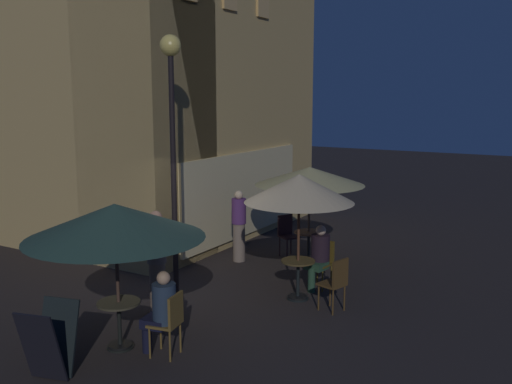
{
  "coord_description": "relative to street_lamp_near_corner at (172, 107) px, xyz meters",
  "views": [
    {
      "loc": [
        -7.76,
        -6.1,
        3.73
      ],
      "look_at": [
        1.41,
        -0.74,
        1.91
      ],
      "focal_mm": 40.03,
      "sensor_mm": 36.0,
      "label": 1
    }
  ],
  "objects": [
    {
      "name": "cafe_building",
      "position": [
        3.1,
        3.08,
        0.53
      ],
      "size": [
        7.46,
        6.7,
        8.09
      ],
      "color": "tan",
      "rests_on": "ground"
    },
    {
      "name": "cafe_table_1",
      "position": [
        2.98,
        -1.33,
        -2.99
      ],
      "size": [
        0.63,
        0.63,
        0.76
      ],
      "color": "black",
      "rests_on": "ground"
    },
    {
      "name": "patio_umbrella_1",
      "position": [
        2.98,
        -1.33,
        -1.53
      ],
      "size": [
        2.38,
        2.38,
        2.19
      ],
      "color": "black",
      "rests_on": "ground"
    },
    {
      "name": "patron_standing_2",
      "position": [
        2.49,
        0.16,
        -2.69
      ],
      "size": [
        0.32,
        0.32,
        1.62
      ],
      "rotation": [
        0.0,
        0.0,
        1.43
      ],
      "color": "#806D5D",
      "rests_on": "ground"
    },
    {
      "name": "menu_sandwich_board",
      "position": [
        -3.38,
        -0.56,
        -2.99
      ],
      "size": [
        0.79,
        0.7,
        1.0
      ],
      "rotation": [
        0.0,
        0.0,
        0.25
      ],
      "color": "black",
      "rests_on": "ground"
    },
    {
      "name": "patron_seated_1",
      "position": [
        1.67,
        -2.17,
        -2.8
      ],
      "size": [
        0.55,
        0.41,
        1.25
      ],
      "rotation": [
        0.0,
        0.0,
        3.0
      ],
      "color": "#274831",
      "rests_on": "ground"
    },
    {
      "name": "cafe_table_2",
      "position": [
        0.97,
        -2.06,
        -3.02
      ],
      "size": [
        0.62,
        0.62,
        0.74
      ],
      "color": "black",
      "rests_on": "ground"
    },
    {
      "name": "patio_umbrella_0",
      "position": [
        -2.22,
        -0.69,
        -1.58
      ],
      "size": [
        2.6,
        2.6,
        2.19
      ],
      "color": "black",
      "rests_on": "ground"
    },
    {
      "name": "patron_seated_0",
      "position": [
        -2.09,
        -1.38,
        -2.8
      ],
      "size": [
        0.4,
        0.53,
        1.26
      ],
      "rotation": [
        0.0,
        0.0,
        1.76
      ],
      "color": "black",
      "rests_on": "ground"
    },
    {
      "name": "patio_umbrella_2",
      "position": [
        0.97,
        -2.06,
        -1.45
      ],
      "size": [
        1.98,
        1.98,
        2.33
      ],
      "color": "black",
      "rests_on": "ground"
    },
    {
      "name": "patron_standing_3",
      "position": [
        -0.9,
        -0.31,
        -2.58
      ],
      "size": [
        0.32,
        0.32,
        1.81
      ],
      "rotation": [
        0.0,
        0.0,
        5.34
      ],
      "color": "#7C6452",
      "rests_on": "ground"
    },
    {
      "name": "cafe_chair_3",
      "position": [
        1.8,
        -2.19,
        -2.94
      ],
      "size": [
        0.45,
        0.45,
        0.93
      ],
      "rotation": [
        0.0,
        0.0,
        3.0
      ],
      "color": "#544115",
      "rests_on": "ground"
    },
    {
      "name": "street_lamp_near_corner",
      "position": [
        0.0,
        0.0,
        0.0
      ],
      "size": [
        0.38,
        0.38,
        4.76
      ],
      "color": "black",
      "rests_on": "ground"
    },
    {
      "name": "cafe_chair_2",
      "position": [
        0.72,
        -2.91,
        -2.94
      ],
      "size": [
        0.49,
        0.49,
        0.95
      ],
      "rotation": [
        0.0,
        0.0,
        1.29
      ],
      "color": "#4F3518",
      "rests_on": "ground"
    },
    {
      "name": "cafe_table_0",
      "position": [
        -2.22,
        -0.69,
        -3.02
      ],
      "size": [
        0.64,
        0.64,
        0.72
      ],
      "color": "black",
      "rests_on": "ground"
    },
    {
      "name": "cafe_chair_0",
      "position": [
        -2.06,
        -1.52,
        -2.94
      ],
      "size": [
        0.47,
        0.47,
        0.94
      ],
      "rotation": [
        0.0,
        0.0,
        1.76
      ],
      "color": "brown",
      "rests_on": "ground"
    },
    {
      "name": "cafe_chair_1",
      "position": [
        3.41,
        -0.58,
        -2.93
      ],
      "size": [
        0.53,
        0.53,
        0.96
      ],
      "rotation": [
        0.0,
        0.0,
        -2.09
      ],
      "color": "black",
      "rests_on": "ground"
    },
    {
      "name": "ground_plane",
      "position": [
        -0.34,
        -0.37,
        -3.51
      ],
      "size": [
        60.0,
        60.0,
        0.0
      ],
      "primitive_type": "plane",
      "color": "#2B2522"
    }
  ]
}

